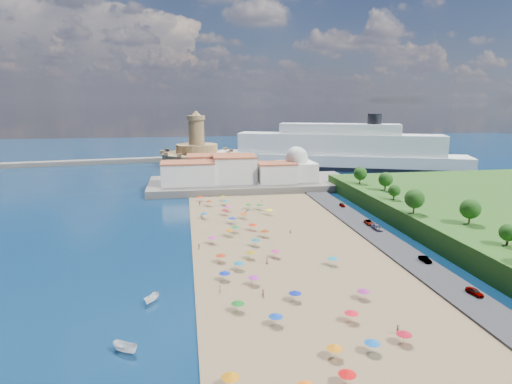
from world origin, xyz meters
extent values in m
plane|color=#071938|center=(0.00, 0.00, 0.00)|extent=(700.00, 700.00, 0.00)
cube|color=#59544C|center=(10.00, 73.00, 1.50)|extent=(90.00, 36.00, 3.00)
cube|color=#59544C|center=(-12.00, 108.00, 1.20)|extent=(18.00, 70.00, 2.40)
cube|color=#59544C|center=(-110.00, 153.00, 1.30)|extent=(199.03, 34.77, 2.60)
cube|color=silver|center=(-18.00, 69.00, 7.50)|extent=(22.00, 14.00, 9.00)
cube|color=silver|center=(2.00, 71.00, 8.50)|extent=(18.00, 16.00, 11.00)
cube|color=silver|center=(20.00, 67.00, 7.00)|extent=(16.00, 12.00, 8.00)
cube|color=silver|center=(-6.00, 83.00, 8.00)|extent=(24.00, 14.00, 10.00)
cube|color=silver|center=(30.00, 71.00, 7.00)|extent=(16.00, 16.00, 8.00)
sphere|color=silver|center=(30.00, 71.00, 13.00)|extent=(10.00, 10.00, 10.00)
cylinder|color=silver|center=(30.00, 71.00, 16.80)|extent=(1.20, 1.20, 1.60)
cylinder|color=#A37E51|center=(-12.00, 138.00, 4.00)|extent=(40.00, 40.00, 8.00)
cylinder|color=#A37E51|center=(-12.00, 138.00, 10.50)|extent=(24.00, 24.00, 5.00)
cylinder|color=#A37E51|center=(-12.00, 138.00, 20.00)|extent=(9.00, 9.00, 14.00)
cylinder|color=#A37E51|center=(-12.00, 138.00, 28.20)|extent=(10.40, 10.40, 2.40)
cone|color=#A37E51|center=(-12.00, 138.00, 30.90)|extent=(6.00, 6.00, 3.00)
cube|color=black|center=(66.21, 116.19, 1.14)|extent=(139.68, 69.98, 2.28)
cube|color=white|center=(66.21, 116.19, 4.21)|extent=(138.61, 69.25, 8.43)
cube|color=white|center=(66.21, 116.19, 14.05)|extent=(111.02, 55.75, 11.24)
cube|color=white|center=(66.21, 116.19, 22.48)|extent=(65.93, 35.59, 5.62)
cylinder|color=black|center=(83.71, 109.52, 28.09)|extent=(7.49, 7.49, 5.62)
cylinder|color=gray|center=(0.06, 7.39, 1.25)|extent=(0.07, 0.07, 2.00)
cone|color=red|center=(0.06, 7.39, 2.15)|extent=(2.50, 2.50, 0.60)
cylinder|color=gray|center=(-10.97, 39.49, 1.25)|extent=(0.07, 0.07, 2.00)
cone|color=maroon|center=(-10.97, 39.49, 2.15)|extent=(2.50, 2.50, 0.60)
cylinder|color=gray|center=(-7.33, 3.16, 1.25)|extent=(0.07, 0.07, 2.00)
cone|color=#C8690A|center=(-7.33, 3.16, 2.15)|extent=(2.50, 2.50, 0.60)
cylinder|color=gray|center=(-11.43, -16.52, 1.25)|extent=(0.07, 0.07, 2.00)
cone|color=#B42E0E|center=(-11.43, -16.52, 2.15)|extent=(2.50, 2.50, 0.60)
cylinder|color=gray|center=(-4.89, 30.53, 1.25)|extent=(0.07, 0.07, 2.00)
cone|color=#C82B89|center=(-4.89, 30.53, 2.15)|extent=(2.50, 2.50, 0.60)
cylinder|color=gray|center=(-10.43, -41.36, 1.25)|extent=(0.07, 0.07, 2.00)
cone|color=#12661B|center=(-10.43, -41.36, 2.15)|extent=(2.50, 2.50, 0.60)
cylinder|color=gray|center=(8.30, 23.84, 1.25)|extent=(0.07, 0.07, 2.00)
cone|color=#FBFF0D|center=(8.30, 23.84, 2.15)|extent=(2.50, 2.50, 0.60)
cylinder|color=gray|center=(-12.54, -2.70, 1.25)|extent=(0.07, 0.07, 2.00)
cone|color=#C72A9B|center=(-12.54, -2.70, 2.15)|extent=(2.50, 2.50, 0.60)
cylinder|color=gray|center=(1.54, -64.15, 1.25)|extent=(0.07, 0.07, 2.00)
cone|color=red|center=(1.54, -64.15, 2.15)|extent=(2.50, 2.50, 0.60)
cylinder|color=gray|center=(-4.05, -15.60, 1.25)|extent=(0.07, 0.07, 2.00)
cone|color=#907B0D|center=(-4.05, -15.60, 2.15)|extent=(2.50, 2.50, 0.60)
cylinder|color=gray|center=(-5.14, 15.50, 1.25)|extent=(0.07, 0.07, 2.00)
cone|color=#0D23AE|center=(-5.14, 15.50, 2.15)|extent=(2.50, 2.50, 0.60)
cylinder|color=gray|center=(-5.27, 5.90, 1.25)|extent=(0.07, 0.07, 2.00)
cone|color=#157731|center=(-5.27, 5.90, 2.15)|extent=(2.50, 2.50, 0.60)
cylinder|color=gray|center=(-13.81, 47.65, 1.25)|extent=(0.07, 0.07, 2.00)
cone|color=red|center=(-13.81, 47.65, 2.15)|extent=(2.50, 2.50, 0.60)
cylinder|color=gray|center=(14.09, -22.73, 1.25)|extent=(0.07, 0.07, 2.00)
cone|color=teal|center=(14.09, -22.73, 2.15)|extent=(2.50, 2.50, 0.60)
cylinder|color=gray|center=(14.11, -56.08, 1.25)|extent=(0.07, 0.07, 2.00)
cone|color=#B00E21|center=(14.11, -56.08, 2.15)|extent=(2.50, 2.50, 0.60)
cylinder|color=gray|center=(2.55, 32.22, 1.25)|extent=(0.07, 0.07, 2.00)
cone|color=#287D16|center=(2.55, 32.22, 2.15)|extent=(2.50, 2.50, 0.60)
cylinder|color=gray|center=(-5.19, 46.79, 1.25)|extent=(0.07, 0.07, 2.00)
cone|color=#977D0D|center=(-5.19, 46.79, 2.15)|extent=(2.50, 2.50, 0.60)
cylinder|color=gray|center=(-13.49, 22.59, 1.25)|extent=(0.07, 0.07, 2.00)
cone|color=#0F578B|center=(-13.49, 22.59, 2.15)|extent=(2.50, 2.50, 0.60)
cylinder|color=gray|center=(-4.99, 39.41, 1.25)|extent=(0.07, 0.07, 2.00)
cone|color=#0D7A77|center=(-4.99, 39.41, 2.15)|extent=(2.50, 2.50, 0.60)
cylinder|color=gray|center=(-4.66, -47.20, 1.25)|extent=(0.07, 0.07, 2.00)
cone|color=#0D3AAE|center=(-4.66, -47.20, 2.15)|extent=(2.50, 2.50, 0.60)
cylinder|color=gray|center=(6.34, 31.21, 1.25)|extent=(0.07, 0.07, 2.00)
cone|color=#14741A|center=(6.34, 31.21, 2.15)|extent=(2.50, 2.50, 0.60)
cylinder|color=gray|center=(-1.41, -6.61, 1.25)|extent=(0.07, 0.07, 2.00)
cone|color=#0D6B7A|center=(-1.41, -6.61, 2.15)|extent=(2.50, 2.50, 0.60)
cylinder|color=gray|center=(2.02, -15.70, 1.25)|extent=(0.07, 0.07, 2.00)
cone|color=#C02970|center=(2.02, -15.70, 2.15)|extent=(2.50, 2.50, 0.60)
cylinder|color=gray|center=(-0.80, 20.48, 1.25)|extent=(0.07, 0.07, 2.00)
cone|color=#DE5B0C|center=(-0.80, 20.48, 2.15)|extent=(2.50, 2.50, 0.60)
cylinder|color=gray|center=(-6.39, 25.85, 1.25)|extent=(0.07, 0.07, 2.00)
cone|color=#A50D22|center=(-6.39, 25.85, 2.15)|extent=(2.50, 2.50, 0.60)
cone|color=orange|center=(-4.65, -65.58, 2.15)|extent=(2.50, 2.50, 0.60)
cylinder|color=gray|center=(-11.52, -27.20, 1.25)|extent=(0.07, 0.07, 2.00)
cone|color=#0B2195|center=(-11.52, -27.20, 2.15)|extent=(2.50, 2.50, 0.60)
cylinder|color=gray|center=(-5.73, -30.48, 1.25)|extent=(0.07, 0.07, 2.00)
cone|color=#A22297|center=(-5.73, -30.48, 2.15)|extent=(2.50, 2.50, 0.60)
cylinder|color=gray|center=(8.11, -57.58, 1.25)|extent=(0.07, 0.07, 2.00)
cone|color=#0D57B4|center=(8.11, -57.58, 2.15)|extent=(2.50, 2.50, 0.60)
cylinder|color=gray|center=(2.42, 0.65, 1.25)|extent=(0.07, 0.07, 2.00)
cone|color=#8B330C|center=(2.42, 0.65, 2.15)|extent=(2.50, 2.50, 0.60)
cylinder|color=gray|center=(14.10, -40.36, 1.25)|extent=(0.07, 0.07, 2.00)
cone|color=#992078|center=(14.10, -40.36, 2.15)|extent=(2.50, 2.50, 0.60)
cylinder|color=gray|center=(0.86, -39.00, 1.25)|extent=(0.07, 0.07, 2.00)
cone|color=#0B1D90|center=(0.86, -39.00, 2.15)|extent=(2.50, 2.50, 0.60)
cylinder|color=gray|center=(1.98, -57.98, 1.25)|extent=(0.07, 0.07, 2.00)
cone|color=orange|center=(1.98, -57.98, 2.15)|extent=(2.50, 2.50, 0.60)
cylinder|color=gray|center=(8.54, -48.22, 1.25)|extent=(0.07, 0.07, 2.00)
cone|color=red|center=(8.54, -48.22, 2.15)|extent=(2.50, 2.50, 0.60)
cylinder|color=gray|center=(-14.03, -62.15, 1.25)|extent=(0.07, 0.07, 2.00)
cone|color=#C77308|center=(-14.03, -62.15, 2.15)|extent=(2.50, 2.50, 0.60)
cylinder|color=gray|center=(-7.77, -22.07, 1.25)|extent=(0.07, 0.07, 2.00)
cone|color=#0E6585|center=(-7.77, -22.07, 2.15)|extent=(2.50, 2.50, 0.60)
imported|color=tan|center=(-14.35, 39.64, 1.15)|extent=(1.12, 0.96, 1.80)
imported|color=tan|center=(-13.03, -33.17, 1.13)|extent=(0.65, 0.76, 1.76)
imported|color=tan|center=(-4.81, -36.06, 1.03)|extent=(1.13, 1.48, 1.56)
imported|color=tan|center=(8.79, 40.28, 1.11)|extent=(1.18, 0.77, 1.72)
imported|color=tan|center=(10.23, 2.12, 1.10)|extent=(0.73, 0.73, 1.70)
imported|color=tan|center=(-16.15, -7.15, 1.08)|extent=(0.85, 0.96, 1.66)
imported|color=tan|center=(0.35, 23.61, 1.16)|extent=(1.06, 0.95, 1.81)
imported|color=tan|center=(-14.33, 22.11, 1.05)|extent=(1.20, 1.04, 1.61)
imported|color=tan|center=(14.58, -53.22, 1.08)|extent=(0.63, 1.05, 1.67)
imported|color=tan|center=(-0.72, -19.17, 1.15)|extent=(0.93, 1.05, 1.80)
imported|color=white|center=(-28.99, -51.06, 0.88)|extent=(4.74, 3.95, 1.76)
imported|color=white|center=(-26.22, -34.60, 0.79)|extent=(3.49, 4.27, 1.58)
imported|color=gray|center=(36.00, -25.34, 1.32)|extent=(1.57, 3.85, 1.24)
imported|color=gray|center=(36.00, 28.91, 1.30)|extent=(1.57, 3.56, 1.19)
imported|color=gray|center=(36.00, 6.32, 1.33)|extent=(2.72, 4.81, 1.27)
imported|color=gray|center=(36.00, -43.07, 1.34)|extent=(2.07, 3.97, 1.29)
imported|color=gray|center=(36.00, 0.48, 1.42)|extent=(2.14, 4.99, 1.43)
cylinder|color=#382314|center=(51.81, -31.54, 7.09)|extent=(0.50, 0.50, 2.18)
sphere|color=#14380F|center=(51.81, -31.54, 9.05)|extent=(3.92, 3.92, 3.92)
cylinder|color=#382314|center=(54.38, -14.69, 7.47)|extent=(0.50, 0.50, 2.94)
sphere|color=#14380F|center=(54.38, -14.69, 10.12)|extent=(5.30, 5.30, 5.30)
cylinder|color=#382314|center=(45.54, -2.34, 7.57)|extent=(0.50, 0.50, 3.14)
sphere|color=#14380F|center=(45.54, -2.34, 10.39)|extent=(5.65, 5.65, 5.65)
cylinder|color=#382314|center=(48.31, 15.03, 7.09)|extent=(0.50, 0.50, 2.18)
sphere|color=#14380F|center=(48.31, 15.03, 9.06)|extent=(3.93, 3.93, 3.93)
cylinder|color=#382314|center=(52.30, 29.55, 7.44)|extent=(0.50, 0.50, 2.88)
sphere|color=#14380F|center=(52.30, 29.55, 10.03)|extent=(5.18, 5.18, 5.18)
cylinder|color=#382314|center=(48.25, 42.88, 7.45)|extent=(0.50, 0.50, 2.89)
sphere|color=#14380F|center=(48.25, 42.88, 10.05)|extent=(5.20, 5.20, 5.20)
camera|label=1|loc=(-19.00, -112.46, 37.95)|focal=30.00mm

